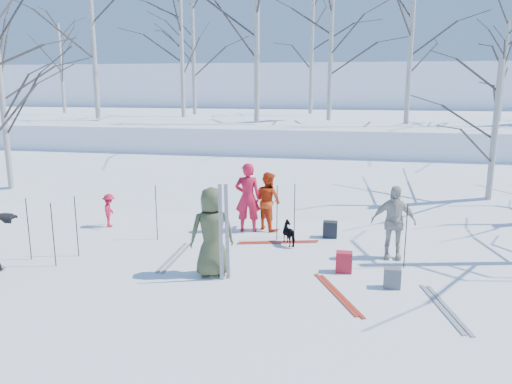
% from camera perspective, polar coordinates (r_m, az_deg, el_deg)
% --- Properties ---
extents(ground, '(120.00, 120.00, 0.00)m').
position_cam_1_polar(ground, '(10.15, -1.67, -8.97)').
color(ground, white).
rests_on(ground, ground).
extents(snow_ramp, '(70.00, 9.49, 4.12)m').
position_cam_1_polar(snow_ramp, '(16.73, 3.68, 0.07)').
color(snow_ramp, white).
rests_on(snow_ramp, ground).
extents(snow_plateau, '(70.00, 18.00, 2.20)m').
position_cam_1_polar(snow_plateau, '(26.44, 6.61, 6.36)').
color(snow_plateau, white).
rests_on(snow_plateau, ground).
extents(far_hill, '(90.00, 30.00, 6.00)m').
position_cam_1_polar(far_hill, '(47.29, 8.80, 10.07)').
color(far_hill, white).
rests_on(far_hill, ground).
extents(skier_olive_center, '(1.00, 0.84, 1.75)m').
position_cam_1_polar(skier_olive_center, '(9.68, -5.04, -4.58)').
color(skier_olive_center, '#3E4529').
rests_on(skier_olive_center, ground).
extents(skier_red_north, '(0.69, 0.51, 1.76)m').
position_cam_1_polar(skier_red_north, '(12.54, -0.96, -0.63)').
color(skier_red_north, red).
rests_on(skier_red_north, ground).
extents(skier_redor_behind, '(0.92, 0.90, 1.50)m').
position_cam_1_polar(skier_redor_behind, '(12.74, 1.41, -1.02)').
color(skier_redor_behind, red).
rests_on(skier_redor_behind, ground).
extents(skier_red_seated, '(0.48, 0.64, 0.88)m').
position_cam_1_polar(skier_red_seated, '(13.57, -16.41, -2.04)').
color(skier_red_seated, red).
rests_on(skier_red_seated, ground).
extents(skier_cream_east, '(0.95, 0.44, 1.60)m').
position_cam_1_polar(skier_cream_east, '(11.00, 15.43, -3.35)').
color(skier_cream_east, beige).
rests_on(skier_cream_east, ground).
extents(dog, '(0.61, 0.70, 0.54)m').
position_cam_1_polar(dog, '(11.66, 3.96, -4.73)').
color(dog, black).
rests_on(dog, ground).
extents(upright_ski_left, '(0.09, 0.16, 1.90)m').
position_cam_1_polar(upright_ski_left, '(9.34, -4.04, -4.72)').
color(upright_ski_left, silver).
rests_on(upright_ski_left, ground).
extents(upright_ski_right, '(0.10, 0.23, 1.89)m').
position_cam_1_polar(upright_ski_right, '(9.38, -3.33, -4.64)').
color(upright_ski_right, silver).
rests_on(upright_ski_right, ground).
extents(ski_pair_a, '(0.98, 1.98, 0.02)m').
position_cam_1_polar(ski_pair_a, '(9.10, 20.73, -12.32)').
color(ski_pair_a, silver).
rests_on(ski_pair_a, ground).
extents(ski_pair_b, '(1.65, 2.05, 0.02)m').
position_cam_1_polar(ski_pair_b, '(9.17, 9.30, -11.45)').
color(ski_pair_b, '#A12717').
rests_on(ski_pair_b, ground).
extents(ski_pair_c, '(0.29, 1.91, 0.02)m').
position_cam_1_polar(ski_pair_c, '(11.01, -9.26, -7.34)').
color(ski_pair_c, silver).
rests_on(ski_pair_c, ground).
extents(ski_pair_e, '(1.15, 2.00, 0.02)m').
position_cam_1_polar(ski_pair_e, '(11.86, 2.53, -5.76)').
color(ski_pair_e, '#A12717').
rests_on(ski_pair_e, ground).
extents(ski_pole_a, '(0.02, 0.02, 1.34)m').
position_cam_1_polar(ski_pole_a, '(11.59, -24.56, -3.90)').
color(ski_pole_a, black).
rests_on(ski_pole_a, ground).
extents(ski_pole_b, '(0.02, 0.02, 1.34)m').
position_cam_1_polar(ski_pole_b, '(10.52, 16.74, -4.86)').
color(ski_pole_b, black).
rests_on(ski_pole_b, ground).
extents(ski_pole_c, '(0.02, 0.02, 1.34)m').
position_cam_1_polar(ski_pole_c, '(11.43, -19.83, -3.72)').
color(ski_pole_c, black).
rests_on(ski_pole_c, ground).
extents(ski_pole_d, '(0.02, 0.02, 1.34)m').
position_cam_1_polar(ski_pole_d, '(12.11, 4.42, -2.15)').
color(ski_pole_d, black).
rests_on(ski_pole_d, ground).
extents(ski_pole_e, '(0.02, 0.02, 1.34)m').
position_cam_1_polar(ski_pole_e, '(12.13, -11.32, -2.33)').
color(ski_pole_e, black).
rests_on(ski_pole_e, ground).
extents(ski_pole_f, '(0.02, 0.02, 1.34)m').
position_cam_1_polar(ski_pole_f, '(10.97, -22.16, -4.56)').
color(ski_pole_f, black).
rests_on(ski_pole_f, ground).
extents(ski_pole_g, '(0.02, 0.02, 1.34)m').
position_cam_1_polar(ski_pole_g, '(11.87, 2.42, -2.41)').
color(ski_pole_g, black).
rests_on(ski_pole_g, ground).
extents(backpack_red, '(0.32, 0.22, 0.42)m').
position_cam_1_polar(backpack_red, '(10.15, 10.02, -7.89)').
color(backpack_red, '#AF1A28').
rests_on(backpack_red, ground).
extents(backpack_grey, '(0.30, 0.20, 0.38)m').
position_cam_1_polar(backpack_grey, '(9.60, 15.31, -9.47)').
color(backpack_grey, '#55575C').
rests_on(backpack_grey, ground).
extents(backpack_dark, '(0.34, 0.24, 0.40)m').
position_cam_1_polar(backpack_dark, '(12.32, 8.47, -4.25)').
color(backpack_dark, black).
rests_on(backpack_dark, ground).
extents(birch_plateau_a, '(3.73, 3.73, 4.47)m').
position_cam_1_polar(birch_plateau_a, '(28.11, -21.36, 12.98)').
color(birch_plateau_a, silver).
rests_on(birch_plateau_a, snow_plateau).
extents(birch_plateau_b, '(4.28, 4.28, 5.26)m').
position_cam_1_polar(birch_plateau_b, '(21.08, 8.52, 15.26)').
color(birch_plateau_b, silver).
rests_on(birch_plateau_b, snow_plateau).
extents(birch_plateau_c, '(5.64, 5.64, 7.20)m').
position_cam_1_polar(birch_plateau_c, '(23.15, -18.17, 16.93)').
color(birch_plateau_c, silver).
rests_on(birch_plateau_c, snow_plateau).
extents(birch_plateau_d, '(4.23, 4.23, 5.19)m').
position_cam_1_polar(birch_plateau_d, '(25.21, -7.16, 14.70)').
color(birch_plateau_d, silver).
rests_on(birch_plateau_d, snow_plateau).
extents(birch_plateau_e, '(5.42, 5.42, 6.88)m').
position_cam_1_polar(birch_plateau_e, '(20.11, 0.09, 17.86)').
color(birch_plateau_e, silver).
rests_on(birch_plateau_e, snow_plateau).
extents(birch_plateau_f, '(4.28, 4.28, 5.26)m').
position_cam_1_polar(birch_plateau_f, '(19.68, 17.23, 15.09)').
color(birch_plateau_f, silver).
rests_on(birch_plateau_f, snow_plateau).
extents(birch_plateau_g, '(4.19, 4.19, 5.13)m').
position_cam_1_polar(birch_plateau_g, '(22.96, -8.47, 14.84)').
color(birch_plateau_g, silver).
rests_on(birch_plateau_g, snow_plateau).
extents(birch_plateau_h, '(4.93, 4.93, 6.19)m').
position_cam_1_polar(birch_plateau_h, '(25.80, 6.39, 15.78)').
color(birch_plateau_h, silver).
rests_on(birch_plateau_h, snow_plateau).
extents(birch_plateau_i, '(3.32, 3.32, 3.88)m').
position_cam_1_polar(birch_plateau_i, '(22.29, 26.42, 12.21)').
color(birch_plateau_i, silver).
rests_on(birch_plateau_i, snow_plateau).
extents(birch_edge_d, '(4.62, 4.62, 5.74)m').
position_cam_1_polar(birch_edge_d, '(18.14, -26.92, 8.41)').
color(birch_edge_d, silver).
rests_on(birch_edge_d, ground).
extents(birch_edge_e, '(3.63, 3.63, 4.33)m').
position_cam_1_polar(birch_edge_e, '(15.43, 25.56, 5.44)').
color(birch_edge_e, silver).
rests_on(birch_edge_e, ground).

